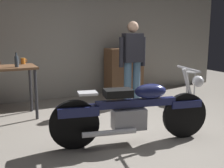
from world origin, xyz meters
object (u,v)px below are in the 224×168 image
object	(u,v)px
person_standing	(132,60)
mug_orange_travel	(23,61)
wooden_dresser	(124,72)
shop_stool	(191,78)
bottle	(17,61)
motorcycle	(134,110)

from	to	relation	value
person_standing	mug_orange_travel	world-z (taller)	person_standing
wooden_dresser	mug_orange_travel	xyz separation A→B (m)	(-2.25, -0.36, 0.40)
shop_stool	bottle	distance (m)	3.53
motorcycle	wooden_dresser	size ratio (longest dim) A/B	1.96
wooden_dresser	mug_orange_travel	bearing A→B (deg)	-170.85
motorcycle	wooden_dresser	distance (m)	2.73
motorcycle	bottle	size ratio (longest dim) A/B	8.96
motorcycle	wooden_dresser	world-z (taller)	wooden_dresser
person_standing	bottle	world-z (taller)	person_standing
person_standing	bottle	xyz separation A→B (m)	(-2.18, 0.04, 0.07)
wooden_dresser	bottle	xyz separation A→B (m)	(-2.41, -0.75, 0.45)
person_standing	mug_orange_travel	xyz separation A→B (m)	(-2.02, 0.42, 0.03)
motorcycle	shop_stool	xyz separation A→B (m)	(2.25, 1.42, 0.05)
shop_stool	mug_orange_travel	size ratio (longest dim) A/B	5.57
shop_stool	mug_orange_travel	xyz separation A→B (m)	(-3.32, 0.67, 0.46)
bottle	mug_orange_travel	bearing A→B (deg)	67.18
bottle	shop_stool	bearing A→B (deg)	-4.75
wooden_dresser	bottle	bearing A→B (deg)	-162.81
motorcycle	shop_stool	size ratio (longest dim) A/B	3.37
mug_orange_travel	wooden_dresser	bearing A→B (deg)	9.15
motorcycle	bottle	distance (m)	2.18
person_standing	mug_orange_travel	bearing A→B (deg)	-9.10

